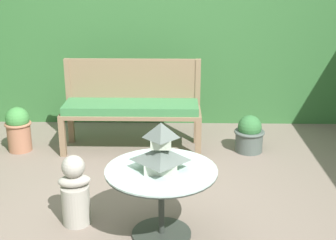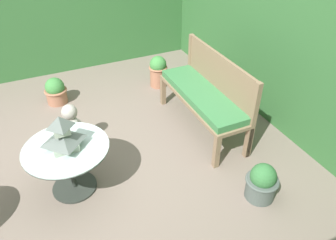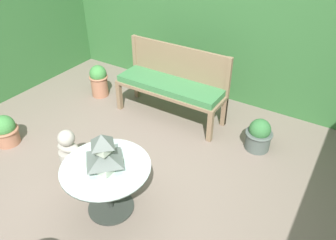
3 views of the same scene
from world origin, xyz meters
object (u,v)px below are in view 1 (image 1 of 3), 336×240
garden_bust (75,193)px  potted_plant_table_near (18,128)px  potted_plant_hedge_corner (249,134)px  patio_table (161,184)px  garden_bench (131,110)px  pagoda_birdhouse (161,150)px

garden_bust → potted_plant_table_near: (-0.90, 1.44, -0.01)m
potted_plant_table_near → potted_plant_hedge_corner: potted_plant_table_near is taller
patio_table → potted_plant_table_near: (-1.56, 1.59, -0.17)m
garden_bench → potted_plant_hedge_corner: size_ratio=3.67×
patio_table → pagoda_birdhouse: 0.26m
potted_plant_hedge_corner → potted_plant_table_near: bearing=-179.3°
garden_bench → potted_plant_table_near: garden_bench is taller
garden_bench → potted_plant_table_near: size_ratio=3.04×
garden_bench → garden_bust: size_ratio=2.59×
garden_bench → garden_bust: garden_bust is taller
garden_bench → pagoda_birdhouse: size_ratio=4.16×
potted_plant_table_near → patio_table: bearing=-45.6°
potted_plant_table_near → potted_plant_hedge_corner: 2.43m
garden_bench → patio_table: size_ratio=1.82×
potted_plant_table_near → garden_bench: bearing=2.9°
garden_bench → potted_plant_hedge_corner: 1.26m
garden_bench → garden_bust: (-0.29, -1.50, -0.18)m
pagoda_birdhouse → potted_plant_table_near: size_ratio=0.73×
patio_table → potted_plant_hedge_corner: patio_table is taller
patio_table → pagoda_birdhouse: bearing=-76.0°
garden_bench → patio_table: patio_table is taller
patio_table → garden_bust: size_ratio=1.42×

